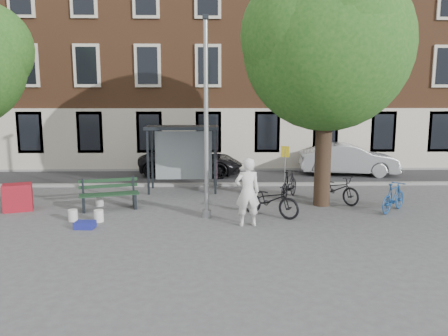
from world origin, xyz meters
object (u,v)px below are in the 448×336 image
bus_shelter (192,143)px  red_stand (18,197)px  bike_c (336,189)px  bike_d (289,184)px  bike_b (394,197)px  bench (109,196)px  car_dark (191,161)px  bike_a (270,200)px  notice_sign (285,160)px  car_silver (348,159)px  painter (247,192)px  lamppost (206,129)px

bus_shelter → red_stand: size_ratio=3.17×
bike_c → bike_d: size_ratio=1.10×
bike_b → bike_c: 2.03m
bus_shelter → bike_b: bearing=-27.7°
bench → car_dark: 6.99m
bus_shelter → red_stand: 6.63m
car_dark → bike_a: bearing=-155.5°
bus_shelter → bike_a: bearing=-56.8°
bike_d → red_stand: (-9.34, -1.54, -0.08)m
bike_a → notice_sign: size_ratio=1.08×
bus_shelter → bike_d: size_ratio=1.62×
bus_shelter → car_silver: bus_shelter is taller
car_silver → red_stand: 14.62m
car_dark → car_silver: bearing=-87.3°
painter → bike_d: bearing=-125.8°
bus_shelter → bike_c: bus_shelter is taller
bike_c → bike_a: bearing=175.7°
painter → bus_shelter: bearing=-78.0°
car_dark → bus_shelter: bearing=-172.3°
bus_shelter → bike_b: bus_shelter is taller
bike_b → bike_d: bearing=12.7°
lamppost → car_silver: bearing=47.9°
lamppost → bike_c: 5.45m
bike_d → bike_b: bearing=174.9°
bike_c → notice_sign: 2.33m
lamppost → bike_c: (4.60, 1.86, -2.27)m
bus_shelter → car_dark: (-0.23, 3.60, -1.23)m
lamppost → bike_b: 6.58m
bike_d → lamppost: bearing=68.2°
painter → bench: bearing=-32.6°
car_silver → red_stand: car_silver is taller
lamppost → red_stand: size_ratio=6.79×
bike_b → bike_d: bike_d is taller
lamppost → painter: (1.20, -0.90, -1.78)m
painter → car_silver: 10.13m
bus_shelter → red_stand: bus_shelter is taller
bus_shelter → bike_a: bus_shelter is taller
painter → bench: 4.99m
notice_sign → bike_b: bearing=-18.9°
bike_c → car_dark: 7.98m
red_stand → bench: bearing=2.7°
bike_d → notice_sign: 1.12m
bike_b → car_silver: bearing=-49.6°
bus_shelter → bike_a: size_ratio=1.40×
bike_c → bus_shelter: bearing=118.5°
bench → bike_a: 5.41m
painter → red_stand: painter is taller
bike_a → car_dark: 8.11m
car_dark → notice_sign: 5.86m
painter → bench: painter is taller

